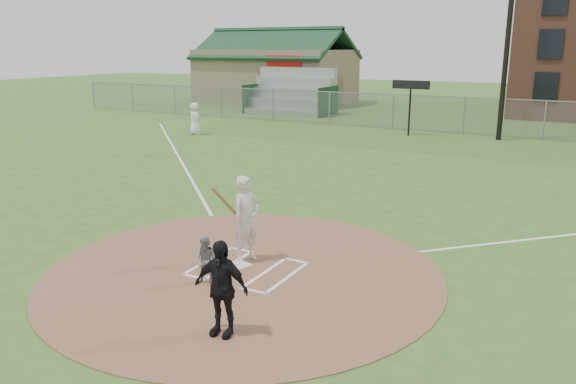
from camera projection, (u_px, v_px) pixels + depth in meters
The scene contains 14 objects.
ground at pixel (243, 272), 11.92m from camera, with size 140.00×140.00×0.00m, color #385F20.
dirt_circle at pixel (243, 271), 11.92m from camera, with size 8.40×8.40×0.02m, color brown.
home_plate at pixel (240, 265), 12.19m from camera, with size 0.41×0.41×0.03m, color silver.
foul_line_third at pixel (180, 160), 23.73m from camera, with size 0.10×24.00×0.01m, color white.
catcher at pixel (207, 261), 11.13m from camera, with size 0.48×0.38×0.99m, color slate.
umpire at pixel (221, 288), 9.11m from camera, with size 0.96×0.40×1.64m, color black.
ondeck_player at pixel (195, 119), 30.35m from camera, with size 0.84×0.55×1.73m, color white.
batters_boxes at pixel (247, 268), 12.04m from camera, with size 2.08×1.88×0.01m.
batter_at_plate at pixel (246, 219), 12.29m from camera, with size 0.78×1.08×1.92m.
outfield_fence at pixel (464, 116), 30.37m from camera, with size 56.08×0.08×2.03m.
bleachers at pixel (290, 91), 39.81m from camera, with size 6.08×3.20×3.20m.
clubhouse at pixel (276, 74), 47.70m from camera, with size 12.20×8.71×6.23m.
light_pole at pixel (511, 5), 27.20m from camera, with size 1.20×0.30×12.22m.
scoreboard_sign at pixel (411, 91), 29.66m from camera, with size 2.00×0.10×2.93m.
Camera 1 is at (6.14, -9.31, 4.64)m, focal length 35.00 mm.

